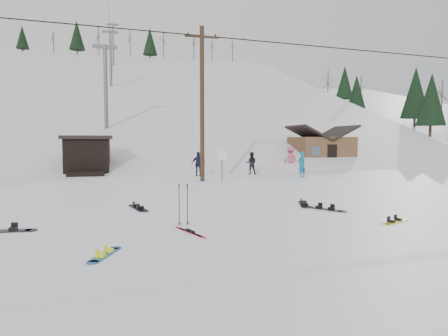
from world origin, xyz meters
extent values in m
plane|color=white|center=(0.00, 0.00, 0.00)|extent=(200.00, 200.00, 0.00)
cube|color=silver|center=(0.00, 55.00, -12.00)|extent=(60.00, 85.24, 65.97)
cube|color=white|center=(38.00, 50.00, -11.00)|extent=(45.66, 93.98, 54.59)
cylinder|color=#3A2819|center=(2.00, 14.00, 4.50)|extent=(0.26, 0.26, 9.00)
cube|color=#3A2819|center=(2.00, 14.00, 8.40)|extent=(2.00, 0.12, 0.12)
cylinder|color=black|center=(2.00, 14.00, 8.52)|extent=(0.08, 0.08, 0.12)
cylinder|color=#595B60|center=(3.10, 13.60, 0.90)|extent=(0.07, 0.07, 1.80)
cube|color=white|center=(3.10, 13.56, 1.55)|extent=(0.50, 0.04, 0.60)
cube|color=black|center=(-5.00, 21.00, 1.25)|extent=(3.00, 3.00, 2.50)
cube|color=black|center=(-5.00, 21.00, 2.62)|extent=(3.40, 3.40, 0.25)
cube|color=black|center=(-5.00, 19.20, 0.15)|extent=(2.40, 1.20, 0.30)
cylinder|color=#595B60|center=(-4.00, 30.00, 7.25)|extent=(0.36, 0.36, 8.00)
cube|color=#595B60|center=(-4.00, 30.00, 11.05)|extent=(2.20, 0.30, 0.30)
cylinder|color=#595B60|center=(-4.00, 50.00, 13.75)|extent=(0.36, 0.36, 8.00)
cube|color=#595B60|center=(-4.00, 50.00, 17.55)|extent=(2.20, 0.30, 0.30)
cylinder|color=#595B60|center=(-4.00, 70.00, 20.25)|extent=(0.36, 0.36, 8.00)
cube|color=#595B60|center=(-4.00, 70.00, 24.05)|extent=(2.20, 0.30, 0.30)
cube|color=brown|center=(15.00, 24.00, 1.35)|extent=(5.00, 4.00, 2.70)
cube|color=black|center=(13.65, 24.00, 3.05)|extent=(2.69, 4.40, 1.43)
cube|color=black|center=(16.35, 24.00, 3.05)|extent=(2.69, 4.40, 1.43)
cube|color=black|center=(15.00, 21.98, 1.10)|extent=(0.90, 0.06, 1.90)
cube|color=#165194|center=(-2.95, -0.52, 0.01)|extent=(0.65, 1.08, 0.02)
cylinder|color=#165194|center=(-2.73, -0.03, 0.01)|extent=(0.24, 0.24, 0.02)
cylinder|color=#165194|center=(-3.16, -1.01, 0.01)|extent=(0.24, 0.24, 0.02)
cube|color=#EAFD0D|center=(-2.87, -0.34, 0.06)|extent=(0.21, 0.19, 0.07)
cube|color=#EAFD0D|center=(-3.02, -0.70, 0.06)|extent=(0.21, 0.19, 0.07)
cube|color=#B1121A|center=(-0.85, 1.01, 0.01)|extent=(0.56, 1.32, 0.02)
cube|color=black|center=(-0.85, 1.01, 0.05)|extent=(0.15, 0.26, 0.06)
cube|color=#B1121A|center=(-0.90, 1.14, 0.01)|extent=(0.56, 1.32, 0.02)
cube|color=black|center=(-0.90, 1.14, 0.05)|extent=(0.15, 0.26, 0.06)
cylinder|color=black|center=(-1.02, 2.05, 0.57)|extent=(0.02, 0.02, 1.14)
cylinder|color=black|center=(-1.02, 2.05, 0.06)|extent=(0.09, 0.09, 0.01)
cylinder|color=black|center=(-1.02, 2.05, 1.12)|extent=(0.03, 0.03, 0.10)
cylinder|color=black|center=(-0.78, 2.05, 0.57)|extent=(0.02, 0.02, 1.14)
cylinder|color=black|center=(-0.78, 2.05, 0.06)|extent=(0.09, 0.09, 0.01)
cylinder|color=black|center=(-0.78, 2.05, 1.12)|extent=(0.03, 0.03, 0.10)
cube|color=black|center=(-5.65, 2.41, 0.01)|extent=(1.42, 0.45, 0.03)
cylinder|color=black|center=(-4.96, 2.34, 0.01)|extent=(0.32, 0.32, 0.03)
cube|color=black|center=(-5.40, 2.39, 0.07)|extent=(0.19, 0.24, 0.09)
cube|color=black|center=(-2.05, 5.19, 0.01)|extent=(0.64, 1.42, 0.03)
cylinder|color=black|center=(-2.22, 5.86, 0.01)|extent=(0.32, 0.32, 0.03)
cylinder|color=black|center=(-1.88, 4.52, 0.01)|extent=(0.32, 0.32, 0.03)
cube|color=black|center=(-2.11, 5.43, 0.07)|extent=(0.26, 0.22, 0.09)
cube|color=black|center=(-1.99, 4.95, 0.07)|extent=(0.26, 0.22, 0.09)
cube|color=black|center=(4.27, 3.37, 0.01)|extent=(0.96, 1.28, 0.03)
cylinder|color=black|center=(4.62, 2.81, 0.01)|extent=(0.30, 0.30, 0.03)
cylinder|color=black|center=(3.92, 3.93, 0.01)|extent=(0.30, 0.30, 0.03)
cube|color=black|center=(4.40, 3.16, 0.07)|extent=(0.27, 0.25, 0.09)
cube|color=black|center=(4.15, 3.57, 0.07)|extent=(0.27, 0.25, 0.09)
cube|color=yellow|center=(5.23, 0.94, 0.01)|extent=(1.18, 0.77, 0.02)
cylinder|color=yellow|center=(5.76, 1.20, 0.01)|extent=(0.27, 0.27, 0.02)
cylinder|color=yellow|center=(4.70, 0.67, 0.01)|extent=(0.27, 0.27, 0.02)
cube|color=black|center=(5.42, 1.03, 0.06)|extent=(0.22, 0.24, 0.08)
cube|color=black|center=(5.04, 0.84, 0.06)|extent=(0.22, 0.24, 0.08)
cube|color=black|center=(4.01, 4.50, 0.01)|extent=(0.76, 1.39, 0.03)
cylinder|color=black|center=(4.25, 5.14, 0.01)|extent=(0.31, 0.31, 0.03)
cylinder|color=black|center=(3.78, 3.86, 0.01)|extent=(0.31, 0.31, 0.03)
cube|color=black|center=(4.10, 4.73, 0.07)|extent=(0.27, 0.23, 0.09)
cube|color=black|center=(3.93, 4.27, 0.07)|extent=(0.27, 0.23, 0.09)
imported|color=#0D6586|center=(8.72, 14.69, 0.84)|extent=(0.72, 0.62, 1.68)
imported|color=black|center=(6.31, 17.89, 0.79)|extent=(0.92, 0.82, 1.57)
imported|color=#BE4368|center=(10.68, 21.02, 0.92)|extent=(1.28, 0.87, 1.83)
imported|color=#17173B|center=(2.36, 17.15, 0.83)|extent=(1.00, 0.50, 1.65)
camera|label=1|loc=(-2.53, -9.13, 2.42)|focal=32.00mm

